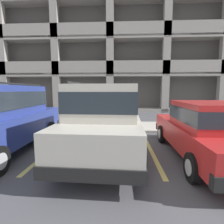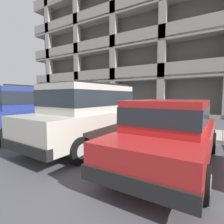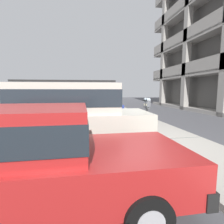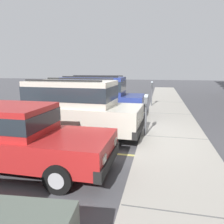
{
  "view_description": "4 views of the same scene",
  "coord_description": "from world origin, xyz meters",
  "px_view_note": "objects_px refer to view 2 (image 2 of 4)",
  "views": [
    {
      "loc": [
        0.62,
        -7.18,
        1.83
      ],
      "look_at": [
        0.27,
        -0.5,
        1.0
      ],
      "focal_mm": 28.0,
      "sensor_mm": 36.0,
      "label": 1
    },
    {
      "loc": [
        3.87,
        -6.69,
        1.63
      ],
      "look_at": [
        0.06,
        -0.59,
        0.97
      ],
      "focal_mm": 28.0,
      "sensor_mm": 36.0,
      "label": 2
    },
    {
      "loc": [
        5.46,
        -1.78,
        1.77
      ],
      "look_at": [
        0.1,
        -0.87,
        1.1
      ],
      "focal_mm": 28.0,
      "sensor_mm": 36.0,
      "label": 3
    },
    {
      "loc": [
        7.27,
        0.78,
        2.39
      ],
      "look_at": [
        0.01,
        -0.81,
        0.9
      ],
      "focal_mm": 35.0,
      "sensor_mm": 36.0,
      "label": 4
    }
  ],
  "objects_px": {
    "silver_suv": "(90,112)",
    "parking_garage": "(177,39)",
    "parking_meter_near": "(120,106)",
    "parking_meter_far": "(36,102)",
    "dark_hatchback": "(170,131)",
    "red_sedan": "(29,109)"
  },
  "relations": [
    {
      "from": "parking_meter_far",
      "to": "parking_garage",
      "type": "distance_m",
      "value": 15.23
    },
    {
      "from": "red_sedan",
      "to": "parking_meter_near",
      "type": "xyz_separation_m",
      "value": [
        2.86,
        2.68,
        0.08
      ]
    },
    {
      "from": "parking_garage",
      "to": "parking_meter_near",
      "type": "bearing_deg",
      "value": -88.89
    },
    {
      "from": "dark_hatchback",
      "to": "parking_garage",
      "type": "bearing_deg",
      "value": 101.97
    },
    {
      "from": "silver_suv",
      "to": "red_sedan",
      "type": "xyz_separation_m",
      "value": [
        -3.14,
        -0.16,
        0.0
      ]
    },
    {
      "from": "dark_hatchback",
      "to": "parking_meter_near",
      "type": "bearing_deg",
      "value": 136.01
    },
    {
      "from": "silver_suv",
      "to": "red_sedan",
      "type": "height_order",
      "value": "same"
    },
    {
      "from": "parking_meter_near",
      "to": "parking_meter_far",
      "type": "bearing_deg",
      "value": -179.57
    },
    {
      "from": "parking_meter_near",
      "to": "parking_garage",
      "type": "height_order",
      "value": "parking_garage"
    },
    {
      "from": "dark_hatchback",
      "to": "parking_meter_far",
      "type": "bearing_deg",
      "value": 162.94
    },
    {
      "from": "silver_suv",
      "to": "parking_garage",
      "type": "distance_m",
      "value": 16.33
    },
    {
      "from": "parking_meter_near",
      "to": "parking_garage",
      "type": "distance_m",
      "value": 14.01
    },
    {
      "from": "dark_hatchback",
      "to": "parking_meter_far",
      "type": "xyz_separation_m",
      "value": [
        -9.15,
        2.84,
        0.41
      ]
    },
    {
      "from": "parking_meter_far",
      "to": "parking_garage",
      "type": "bearing_deg",
      "value": 64.63
    },
    {
      "from": "parking_meter_far",
      "to": "red_sedan",
      "type": "bearing_deg",
      "value": -38.46
    },
    {
      "from": "silver_suv",
      "to": "parking_meter_far",
      "type": "height_order",
      "value": "silver_suv"
    },
    {
      "from": "parking_garage",
      "to": "red_sedan",
      "type": "bearing_deg",
      "value": -99.81
    },
    {
      "from": "silver_suv",
      "to": "parking_meter_near",
      "type": "distance_m",
      "value": 2.54
    },
    {
      "from": "dark_hatchback",
      "to": "parking_meter_far",
      "type": "height_order",
      "value": "parking_meter_far"
    },
    {
      "from": "parking_meter_far",
      "to": "parking_garage",
      "type": "xyz_separation_m",
      "value": [
        5.94,
        12.52,
        6.3
      ]
    },
    {
      "from": "silver_suv",
      "to": "red_sedan",
      "type": "relative_size",
      "value": 1.01
    },
    {
      "from": "dark_hatchback",
      "to": "silver_suv",
      "type": "bearing_deg",
      "value": 172.48
    }
  ]
}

